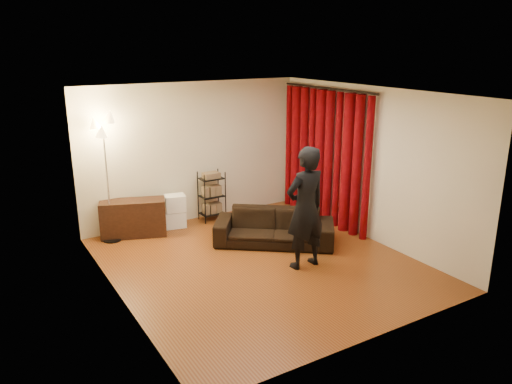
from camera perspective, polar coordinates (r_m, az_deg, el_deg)
floor at (r=8.09m, az=0.49°, el=-8.12°), size 5.00×5.00×0.00m
ceiling at (r=7.37m, az=0.55°, el=11.29°), size 5.00×5.00×0.00m
wall_back at (r=9.77m, az=-7.19°, el=4.51°), size 5.00×0.00×5.00m
wall_front at (r=5.75m, az=13.71°, el=-4.66°), size 5.00×0.00×5.00m
wall_left at (r=6.77m, az=-15.95°, el=-1.56°), size 0.00×5.00×5.00m
wall_right at (r=8.97m, az=12.89°, el=3.10°), size 0.00×5.00×5.00m
curtain_rod at (r=9.54m, az=8.19°, el=11.65°), size 0.04×2.65×0.04m
curtain at (r=9.73m, az=7.78°, el=3.97°), size 0.22×2.65×2.55m
sofa at (r=8.73m, az=2.11°, el=-4.08°), size 2.11×1.87×0.60m
person at (r=7.67m, az=5.67°, el=-1.84°), size 0.73×0.50×1.93m
media_cabinet at (r=9.34m, az=-13.84°, el=-2.91°), size 1.23×0.80×0.67m
storage_boxes at (r=9.62m, az=-9.25°, el=-2.16°), size 0.45×0.39×0.64m
wire_shelf at (r=9.87m, az=-5.08°, el=-0.46°), size 0.53×0.46×0.99m
floor_lamp at (r=8.99m, az=-16.63°, el=1.25°), size 0.42×0.42×2.22m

